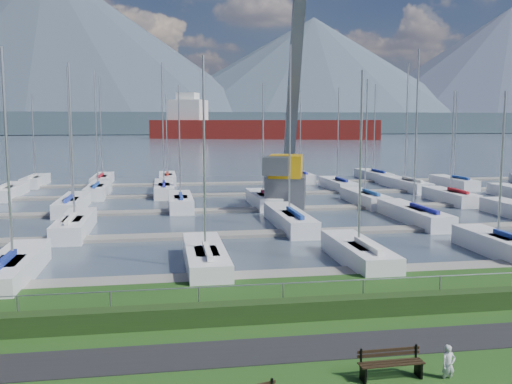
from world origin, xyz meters
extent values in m
cube|color=black|center=(0.00, -3.00, 0.01)|extent=(160.00, 2.00, 0.04)
cube|color=#404D5E|center=(0.00, 260.00, -0.40)|extent=(800.00, 540.00, 0.20)
cube|color=#1D3413|center=(0.00, -0.40, 0.35)|extent=(80.00, 0.70, 0.70)
cylinder|color=gray|center=(0.00, 0.00, 1.20)|extent=(80.00, 0.04, 0.04)
cube|color=#3B4B57|center=(0.00, 330.00, 6.00)|extent=(900.00, 80.00, 12.00)
cone|color=#3B4756|center=(-80.00, 400.00, 57.50)|extent=(340.00, 340.00, 115.00)
cone|color=#414F60|center=(110.00, 410.00, 42.50)|extent=(300.00, 300.00, 85.00)
cone|color=#41495F|center=(280.00, 420.00, 50.00)|extent=(320.00, 320.00, 100.00)
cube|color=slate|center=(0.00, 6.00, -0.22)|extent=(90.00, 1.60, 0.25)
cube|color=slate|center=(0.00, 16.00, -0.22)|extent=(90.00, 1.60, 0.25)
cube|color=slate|center=(0.00, 26.00, -0.22)|extent=(90.00, 1.60, 0.25)
cube|color=slate|center=(0.00, 36.00, -0.22)|extent=(90.00, 1.60, 0.25)
cube|color=slate|center=(0.00, 46.00, -0.22)|extent=(90.00, 1.60, 0.25)
cube|color=black|center=(0.04, -5.43, 0.23)|extent=(0.07, 0.40, 0.45)
cube|color=black|center=(0.03, -5.25, 0.65)|extent=(0.05, 0.05, 0.40)
cube|color=black|center=(1.64, -5.38, 0.23)|extent=(0.07, 0.40, 0.45)
cube|color=black|center=(1.63, -5.20, 0.65)|extent=(0.05, 0.05, 0.40)
cube|color=black|center=(0.84, -5.56, 0.45)|extent=(1.80, 0.15, 0.04)
cube|color=black|center=(0.84, -5.41, 0.45)|extent=(1.80, 0.15, 0.04)
cube|color=black|center=(0.83, -5.26, 0.45)|extent=(1.80, 0.15, 0.04)
cube|color=black|center=(0.83, -5.21, 0.62)|extent=(1.80, 0.09, 0.08)
cube|color=black|center=(0.83, -5.21, 0.74)|extent=(1.80, 0.09, 0.08)
imported|color=silver|center=(2.37, -5.64, 0.55)|extent=(0.42, 0.30, 1.09)
cube|color=#56585E|center=(4.82, 26.22, 1.20)|extent=(3.98, 3.98, 2.60)
cube|color=#C8910B|center=(4.82, 26.22, 3.30)|extent=(3.46, 4.00, 1.80)
cube|color=#585C5F|center=(6.62, 30.72, 12.30)|extent=(2.26, 11.26, 19.89)
cube|color=#595B60|center=(3.62, 24.22, 3.50)|extent=(2.54, 2.68, 1.40)
cube|color=maroon|center=(37.42, 216.64, 2.50)|extent=(95.33, 49.23, 10.00)
cube|color=silver|center=(6.20, 227.95, 10.00)|extent=(17.93, 17.93, 12.00)
cube|color=silver|center=(6.20, 227.95, 17.00)|extent=(10.25, 10.25, 4.00)
camera|label=1|loc=(-5.17, -19.32, 6.94)|focal=40.00mm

